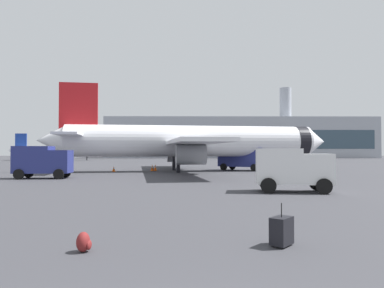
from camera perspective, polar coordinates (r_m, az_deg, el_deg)
The scene contains 12 objects.
airplane_at_gate at distance 44.50m, azimuth -0.27°, elevation 0.41°, with size 35.74×32.36×10.50m.
airplane_taxiing at distance 106.91m, azimuth -20.66°, elevation -1.03°, with size 25.05×22.57×7.36m.
service_truck at distance 35.23m, azimuth -22.43°, elevation -2.42°, with size 4.93×2.79×2.90m.
fuel_truck at distance 46.84m, azimuth 7.88°, elevation -1.96°, with size 6.32×5.32×3.20m.
cargo_van at distance 22.59m, azimuth 15.47°, elevation -3.60°, with size 4.65×2.89×2.60m.
safety_cone_near at distance 45.77m, azimuth -5.79°, elevation -3.69°, with size 0.44×0.44×0.83m.
safety_cone_mid at distance 45.53m, azimuth -6.27°, elevation -3.71°, with size 0.44×0.44×0.82m.
safety_cone_far at distance 39.61m, azimuth 19.08°, elevation -4.17°, with size 0.44×0.44×0.63m.
safety_cone_outer at distance 44.80m, azimuth -12.20°, elevation -3.86°, with size 0.44×0.44×0.62m.
rolling_suitcase at distance 9.83m, azimuth 13.89°, elevation -13.08°, with size 0.72×0.75×1.10m.
traveller_backpack at distance 9.42m, azimuth -16.63°, elevation -14.57°, with size 0.36×0.40×0.48m.
terminal_building at distance 141.00m, azimuth 7.43°, elevation 0.94°, with size 99.64×20.50×27.00m.
Camera 1 is at (-0.16, -3.42, 2.42)m, focal length 33.96 mm.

